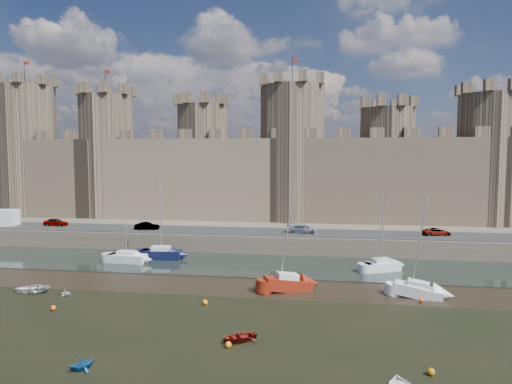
# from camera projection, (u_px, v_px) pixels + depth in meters

# --- Properties ---
(ground) EXTENTS (160.00, 160.00, 0.00)m
(ground) POSITION_uv_depth(u_px,v_px,m) (218.00, 345.00, 32.98)
(ground) COLOR black
(ground) RESTS_ON ground
(water_channel) EXTENTS (160.00, 12.00, 0.08)m
(water_channel) POSITION_uv_depth(u_px,v_px,m) (262.00, 265.00, 56.64)
(water_channel) COLOR black
(water_channel) RESTS_ON ground
(quay) EXTENTS (160.00, 60.00, 2.50)m
(quay) POSITION_uv_depth(u_px,v_px,m) (286.00, 217.00, 92.05)
(quay) COLOR #4C443A
(quay) RESTS_ON ground
(road) EXTENTS (160.00, 7.00, 0.10)m
(road) POSITION_uv_depth(u_px,v_px,m) (271.00, 232.00, 66.30)
(road) COLOR black
(road) RESTS_ON quay
(castle) EXTENTS (108.50, 11.00, 29.00)m
(castle) POSITION_uv_depth(u_px,v_px,m) (277.00, 167.00, 79.47)
(castle) COLOR #42382B
(castle) RESTS_ON quay
(car_0) EXTENTS (3.92, 1.85, 1.29)m
(car_0) POSITION_uv_depth(u_px,v_px,m) (56.00, 222.00, 71.81)
(car_0) COLOR gray
(car_0) RESTS_ON quay
(car_1) EXTENTS (3.74, 1.84, 1.18)m
(car_1) POSITION_uv_depth(u_px,v_px,m) (147.00, 226.00, 68.23)
(car_1) COLOR gray
(car_1) RESTS_ON quay
(car_2) EXTENTS (4.58, 2.30, 1.28)m
(car_2) POSITION_uv_depth(u_px,v_px,m) (303.00, 229.00, 65.11)
(car_2) COLOR gray
(car_2) RESTS_ON quay
(car_3) EXTENTS (4.17, 2.46, 1.09)m
(car_3) POSITION_uv_depth(u_px,v_px,m) (437.00, 232.00, 63.32)
(car_3) COLOR gray
(car_3) RESTS_ON quay
(sailboat_0) EXTENTS (5.10, 2.32, 9.28)m
(sailboat_0) POSITION_uv_depth(u_px,v_px,m) (127.00, 257.00, 57.99)
(sailboat_0) COLOR silver
(sailboat_0) RESTS_ON ground
(sailboat_1) EXTENTS (5.36, 2.27, 10.57)m
(sailboat_1) POSITION_uv_depth(u_px,v_px,m) (161.00, 253.00, 59.94)
(sailboat_1) COLOR black
(sailboat_1) RESTS_ON ground
(sailboat_2) EXTENTS (4.69, 3.39, 9.44)m
(sailboat_2) POSITION_uv_depth(u_px,v_px,m) (382.00, 265.00, 53.70)
(sailboat_2) COLOR silver
(sailboat_2) RESTS_ON ground
(sailboat_4) EXTENTS (5.14, 3.55, 11.20)m
(sailboat_4) POSITION_uv_depth(u_px,v_px,m) (288.00, 283.00, 46.16)
(sailboat_4) COLOR maroon
(sailboat_4) RESTS_ON ground
(sailboat_5) EXTENTS (4.80, 2.69, 9.77)m
(sailboat_5) POSITION_uv_depth(u_px,v_px,m) (418.00, 290.00, 44.04)
(sailboat_5) COLOR silver
(sailboat_5) RESTS_ON ground
(dinghy_1) EXTENTS (2.14, 2.14, 0.86)m
(dinghy_1) POSITION_uv_depth(u_px,v_px,m) (82.00, 364.00, 29.03)
(dinghy_1) COLOR #155191
(dinghy_1) RESTS_ON ground
(dinghy_3) EXTENTS (1.49, 1.38, 0.65)m
(dinghy_3) POSITION_uv_depth(u_px,v_px,m) (65.00, 293.00, 44.31)
(dinghy_3) COLOR white
(dinghy_3) RESTS_ON ground
(dinghy_4) EXTENTS (3.40, 3.29, 0.57)m
(dinghy_4) POSITION_uv_depth(u_px,v_px,m) (239.00, 338.00, 33.51)
(dinghy_4) COLOR maroon
(dinghy_4) RESTS_ON ground
(dinghy_6) EXTENTS (3.68, 2.78, 0.72)m
(dinghy_6) POSITION_uv_depth(u_px,v_px,m) (31.00, 289.00, 45.53)
(dinghy_6) COLOR silver
(dinghy_6) RESTS_ON ground
(buoy_0) EXTENTS (0.48, 0.48, 0.48)m
(buoy_0) POSITION_uv_depth(u_px,v_px,m) (53.00, 308.00, 40.17)
(buoy_0) COLOR #E8510A
(buoy_0) RESTS_ON ground
(buoy_1) EXTENTS (0.50, 0.50, 0.50)m
(buoy_1) POSITION_uv_depth(u_px,v_px,m) (205.00, 302.00, 41.70)
(buoy_1) COLOR orange
(buoy_1) RESTS_ON ground
(buoy_2) EXTENTS (0.48, 0.48, 0.48)m
(buoy_2) POSITION_uv_depth(u_px,v_px,m) (431.00, 372.00, 28.33)
(buoy_2) COLOR #C86508
(buoy_2) RESTS_ON ground
(buoy_3) EXTENTS (0.41, 0.41, 0.41)m
(buoy_3) POSITION_uv_depth(u_px,v_px,m) (421.00, 300.00, 42.40)
(buoy_3) COLOR #F1550A
(buoy_3) RESTS_ON ground
(buoy_4) EXTENTS (0.47, 0.47, 0.47)m
(buoy_4) POSITION_uv_depth(u_px,v_px,m) (228.00, 345.00, 32.39)
(buoy_4) COLOR orange
(buoy_4) RESTS_ON ground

